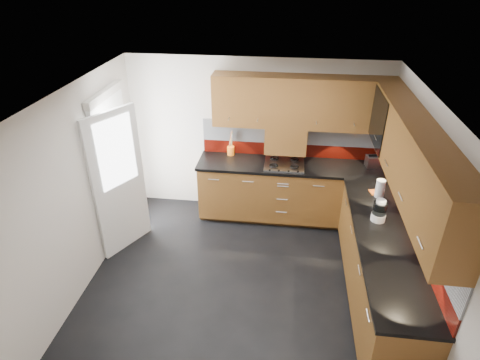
# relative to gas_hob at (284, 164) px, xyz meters

# --- Properties ---
(room) EXTENTS (4.00, 3.80, 2.64)m
(room) POSITION_rel_gas_hob_xyz_m (-0.45, -1.47, 0.54)
(room) COLOR black
(base_cabinets) EXTENTS (2.70, 3.20, 0.95)m
(base_cabinets) POSITION_rel_gas_hob_xyz_m (0.62, -0.75, -0.52)
(base_cabinets) COLOR brown
(base_cabinets) RESTS_ON room
(countertop) EXTENTS (2.72, 3.22, 0.04)m
(countertop) POSITION_rel_gas_hob_xyz_m (0.60, -0.77, -0.03)
(countertop) COLOR black
(countertop) RESTS_ON base_cabinets
(backsplash) EXTENTS (2.70, 3.20, 0.54)m
(backsplash) POSITION_rel_gas_hob_xyz_m (0.83, -0.54, 0.26)
(backsplash) COLOR maroon
(backsplash) RESTS_ON countertop
(upper_cabinets) EXTENTS (2.50, 3.20, 0.72)m
(upper_cabinets) POSITION_rel_gas_hob_xyz_m (0.78, -0.69, 0.88)
(upper_cabinets) COLOR brown
(upper_cabinets) RESTS_ON room
(extractor_hood) EXTENTS (0.60, 0.33, 0.40)m
(extractor_hood) POSITION_rel_gas_hob_xyz_m (-0.00, 0.17, 0.33)
(extractor_hood) COLOR brown
(extractor_hood) RESTS_ON room
(glass_cabinet) EXTENTS (0.32, 0.80, 0.66)m
(glass_cabinet) POSITION_rel_gas_hob_xyz_m (1.26, -0.40, 0.91)
(glass_cabinet) COLOR black
(glass_cabinet) RESTS_ON room
(back_door) EXTENTS (0.42, 1.19, 2.04)m
(back_door) POSITION_rel_gas_hob_xyz_m (-2.23, -0.72, 0.08)
(back_door) COLOR white
(back_door) RESTS_ON room
(gas_hob) EXTENTS (0.57, 0.51, 0.04)m
(gas_hob) POSITION_rel_gas_hob_xyz_m (0.00, 0.00, 0.00)
(gas_hob) COLOR silver
(gas_hob) RESTS_ON countertop
(utensil_pot) EXTENTS (0.11, 0.11, 0.39)m
(utensil_pot) POSITION_rel_gas_hob_xyz_m (-0.82, 0.24, 0.08)
(utensil_pot) COLOR orange
(utensil_pot) RESTS_ON countertop
(toaster) EXTENTS (0.25, 0.18, 0.17)m
(toaster) POSITION_rel_gas_hob_xyz_m (1.28, 0.12, 0.07)
(toaster) COLOR silver
(toaster) RESTS_ON countertop
(food_processor) EXTENTS (0.16, 0.16, 0.27)m
(food_processor) POSITION_rel_gas_hob_xyz_m (1.11, -1.27, 0.11)
(food_processor) COLOR white
(food_processor) RESTS_ON countertop
(paper_towel) EXTENTS (0.12, 0.12, 0.24)m
(paper_towel) POSITION_rel_gas_hob_xyz_m (1.21, -0.73, 0.10)
(paper_towel) COLOR white
(paper_towel) RESTS_ON countertop
(orange_cloth) EXTENTS (0.18, 0.16, 0.02)m
(orange_cloth) POSITION_rel_gas_hob_xyz_m (1.20, -0.64, -0.01)
(orange_cloth) COLOR orange
(orange_cloth) RESTS_ON countertop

